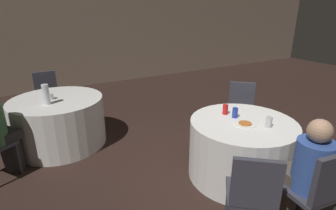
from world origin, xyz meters
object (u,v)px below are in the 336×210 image
Objects in this scene: soda_can_red at (225,109)px; chair_near_northeast at (241,106)px; chair_far_north at (47,92)px; bottle_far at (46,94)px; table_far at (59,122)px; soda_can_blue at (235,113)px; person_blue_shirt at (302,174)px; soda_can_silver at (269,122)px; pizza_plate_near at (245,124)px; chair_near_southwest at (253,192)px; chair_near_south at (318,187)px; table_near at (241,149)px.

chair_near_northeast is at bearing 31.69° from soda_can_red.
chair_far_north is 1.30m from bottle_far.
table_far is at bearing 90.00° from chair_far_north.
bottle_far is at bearing 139.40° from soda_can_blue.
person_blue_shirt is 0.69m from soda_can_silver.
pizza_plate_near is (-0.75, -0.80, 0.19)m from chair_near_northeast.
chair_far_north is 0.80× the size of person_blue_shirt.
chair_far_north is 3.26m from soda_can_red.
bottle_far is (-1.24, 2.55, 0.32)m from chair_near_southwest.
chair_far_north reaches higher than soda_can_red.
chair_near_southwest is at bearing 105.40° from chair_far_north.
person_blue_shirt is at bearing 90.00° from chair_near_south.
chair_near_northeast reaches higher than pizza_plate_near.
soda_can_red is (0.08, 1.13, 0.22)m from person_blue_shirt.
chair_near_southwest is 1.00× the size of chair_far_north.
person_blue_shirt is (0.02, 0.17, 0.02)m from chair_near_south.
chair_near_northeast is 0.80× the size of person_blue_shirt.
chair_far_north reaches higher than soda_can_silver.
bottle_far reaches higher than soda_can_silver.
pizza_plate_near is at bearing 92.44° from person_blue_shirt.
table_far is 3.26m from person_blue_shirt.
person_blue_shirt reaches higher than chair_near_south.
bottle_far reaches higher than table_near.
table_near is 1.38× the size of chair_near_south.
table_far is 1.47× the size of chair_near_southwest.
pizza_plate_near is at bearing 90.64° from chair_near_northeast.
chair_near_northeast is at bearing -25.98° from table_far.
pizza_plate_near is at bearing -91.68° from soda_can_red.
chair_near_southwest is at bearing -145.46° from soda_can_silver.
chair_far_north is 7.34× the size of soda_can_red.
soda_can_blue is (0.13, 1.16, 0.24)m from chair_near_south.
soda_can_silver reaches higher than table_near.
person_blue_shirt is 3.18m from bottle_far.
bottle_far is at bearing 137.08° from table_near.
chair_near_southwest reaches higher than pizza_plate_near.
chair_near_northeast is (0.85, 1.76, 0.00)m from chair_near_south.
soda_can_red is at bearing 96.47° from table_near.
pizza_plate_near is at bearing 92.01° from chair_near_south.
soda_can_red is at bearing -38.44° from bottle_far.
soda_can_red is (1.74, -1.67, 0.42)m from table_far.
chair_near_northeast reaches higher than soda_can_silver.
pizza_plate_near is (-0.04, -0.06, 0.37)m from table_near.
chair_near_northeast is 3.45× the size of pizza_plate_near.
soda_can_blue is 0.14m from soda_can_red.
chair_far_north is (-1.65, 4.04, 0.00)m from chair_near_south.
chair_near_northeast is at bearing 70.30° from person_blue_shirt.
chair_near_northeast reaches higher than soda_can_red.
person_blue_shirt is 9.19× the size of soda_can_silver.
table_near is 1.38× the size of chair_near_northeast.
chair_near_northeast is at bearing -21.42° from bottle_far.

